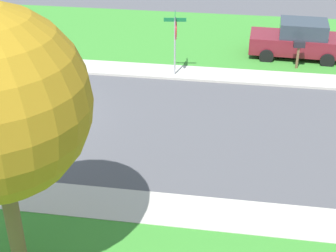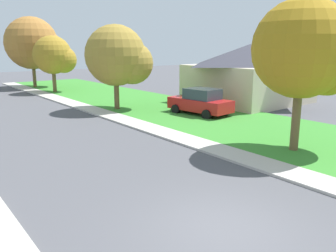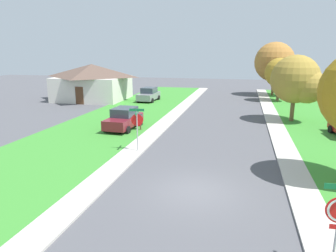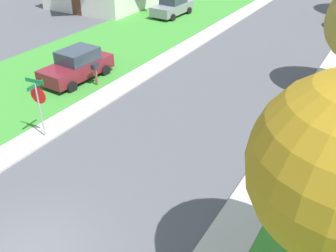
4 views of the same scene
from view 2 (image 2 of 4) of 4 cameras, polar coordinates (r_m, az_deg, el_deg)
name	(u,v)px [view 2 (image 2 of 4)]	position (r m, az deg, el deg)	size (l,w,h in m)	color
ground_plane	(223,229)	(9.26, 8.87, -16.12)	(120.00, 120.00, 0.00)	#4C4C51
sidewalk_east	(130,122)	(20.95, -6.13, 0.66)	(1.40, 56.00, 0.10)	#B7B2A8
lawn_east	(190,113)	(23.70, 3.60, 2.12)	(8.00, 56.00, 0.08)	#38842D
car_red_far_down_street	(201,102)	(23.14, 5.30, 3.92)	(2.41, 4.48, 1.76)	red
tree_sidewalk_mid	(120,57)	(24.92, -7.85, 10.96)	(4.52, 4.21, 5.91)	brown
tree_sidewalk_far	(55,56)	(35.83, -17.83, 10.73)	(3.91, 3.64, 5.43)	brown
tree_across_right	(308,52)	(15.68, 21.79, 11.06)	(4.36, 4.06, 6.38)	brown
tree_corner_large	(35,45)	(40.82, -20.73, 12.22)	(5.92, 5.51, 7.49)	brown
house_right_setback	(249,73)	(28.88, 13.03, 8.44)	(9.23, 8.06, 4.60)	beige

